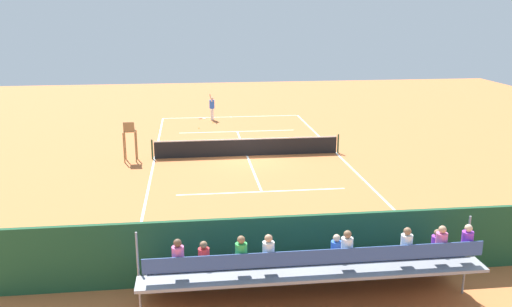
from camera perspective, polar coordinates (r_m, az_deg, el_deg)
ground_plane at (r=29.86m, az=-0.94°, el=-0.24°), size 60.00×60.00×0.00m
court_line_markings at (r=29.89m, az=-0.95°, el=-0.22°), size 10.10×22.20×0.01m
tennis_net at (r=29.73m, az=-0.95°, el=0.69°), size 10.30×0.10×1.07m
backdrop_wall at (r=16.46m, az=4.34°, el=-9.71°), size 18.00×0.16×2.00m
bleacher_stand at (r=15.19m, az=5.77°, el=-11.88°), size 9.06×2.40×2.48m
umpire_chair at (r=29.25m, az=-13.06°, el=1.70°), size 0.67×0.67×2.14m
courtside_bench at (r=17.83m, az=11.02°, el=-9.51°), size 1.80×0.40×0.93m
equipment_bag at (r=17.45m, az=5.66°, el=-11.22°), size 0.90×0.36×0.36m
tennis_player at (r=39.31m, az=-4.62°, el=4.97°), size 0.47×0.56×1.93m
tennis_racket at (r=40.03m, az=-5.47°, el=3.67°), size 0.59×0.39×0.03m
tennis_ball_near at (r=38.41m, az=-4.53°, el=3.23°), size 0.07×0.07×0.07m
tennis_ball_far at (r=36.78m, az=-6.00°, el=2.67°), size 0.07×0.07×0.07m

